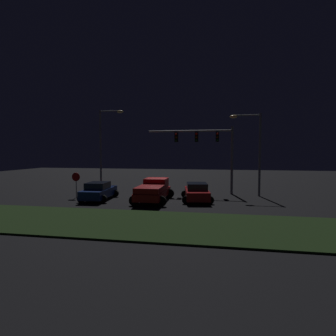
{
  "coord_description": "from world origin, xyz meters",
  "views": [
    {
      "loc": [
        5.03,
        -23.61,
        4.03
      ],
      "look_at": [
        0.62,
        0.37,
        2.61
      ],
      "focal_mm": 29.16,
      "sensor_mm": 36.0,
      "label": 1
    }
  ],
  "objects_px": {
    "stop_sign": "(76,180)",
    "car_sedan": "(99,191)",
    "pickup_truck": "(154,189)",
    "street_lamp_left": "(105,140)",
    "street_lamp_right": "(253,143)",
    "traffic_signal_gantry": "(206,143)",
    "car_sedan_far": "(197,192)"
  },
  "relations": [
    {
      "from": "pickup_truck",
      "to": "stop_sign",
      "type": "relative_size",
      "value": 2.44
    },
    {
      "from": "stop_sign",
      "to": "car_sedan",
      "type": "bearing_deg",
      "value": -14.52
    },
    {
      "from": "traffic_signal_gantry",
      "to": "stop_sign",
      "type": "xyz_separation_m",
      "value": [
        -11.21,
        -4.69,
        -3.34
      ]
    },
    {
      "from": "pickup_truck",
      "to": "stop_sign",
      "type": "distance_m",
      "value": 7.21
    },
    {
      "from": "car_sedan",
      "to": "street_lamp_right",
      "type": "xyz_separation_m",
      "value": [
        13.05,
        4.47,
        4.08
      ]
    },
    {
      "from": "street_lamp_right",
      "to": "stop_sign",
      "type": "distance_m",
      "value": 16.27
    },
    {
      "from": "car_sedan",
      "to": "street_lamp_left",
      "type": "bearing_deg",
      "value": 15.36
    },
    {
      "from": "street_lamp_left",
      "to": "street_lamp_right",
      "type": "bearing_deg",
      "value": -8.46
    },
    {
      "from": "street_lamp_left",
      "to": "stop_sign",
      "type": "height_order",
      "value": "street_lamp_left"
    },
    {
      "from": "car_sedan_far",
      "to": "street_lamp_left",
      "type": "distance_m",
      "value": 12.87
    },
    {
      "from": "pickup_truck",
      "to": "car_sedan",
      "type": "distance_m",
      "value": 4.76
    },
    {
      "from": "street_lamp_left",
      "to": "car_sedan",
      "type": "bearing_deg",
      "value": -71.25
    },
    {
      "from": "traffic_signal_gantry",
      "to": "street_lamp_right",
      "type": "relative_size",
      "value": 1.1
    },
    {
      "from": "pickup_truck",
      "to": "car_sedan",
      "type": "bearing_deg",
      "value": 90.78
    },
    {
      "from": "traffic_signal_gantry",
      "to": "stop_sign",
      "type": "bearing_deg",
      "value": -157.29
    },
    {
      "from": "street_lamp_left",
      "to": "car_sedan_far",
      "type": "bearing_deg",
      "value": -28.91
    },
    {
      "from": "car_sedan",
      "to": "traffic_signal_gantry",
      "type": "distance_m",
      "value": 11.08
    },
    {
      "from": "stop_sign",
      "to": "street_lamp_left",
      "type": "bearing_deg",
      "value": 88.81
    },
    {
      "from": "pickup_truck",
      "to": "stop_sign",
      "type": "bearing_deg",
      "value": 85.2
    },
    {
      "from": "car_sedan",
      "to": "street_lamp_left",
      "type": "relative_size",
      "value": 0.52
    },
    {
      "from": "street_lamp_right",
      "to": "stop_sign",
      "type": "bearing_deg",
      "value": -166.04
    },
    {
      "from": "car_sedan_far",
      "to": "traffic_signal_gantry",
      "type": "xyz_separation_m",
      "value": [
        0.59,
        4.36,
        4.16
      ]
    },
    {
      "from": "traffic_signal_gantry",
      "to": "car_sedan_far",
      "type": "bearing_deg",
      "value": -97.65
    },
    {
      "from": "pickup_truck",
      "to": "street_lamp_right",
      "type": "relative_size",
      "value": 0.72
    },
    {
      "from": "pickup_truck",
      "to": "car_sedan_far",
      "type": "height_order",
      "value": "pickup_truck"
    },
    {
      "from": "car_sedan",
      "to": "street_lamp_right",
      "type": "bearing_deg",
      "value": -74.48
    },
    {
      "from": "pickup_truck",
      "to": "car_sedan",
      "type": "relative_size",
      "value": 1.21
    },
    {
      "from": "car_sedan_far",
      "to": "street_lamp_right",
      "type": "distance_m",
      "value": 7.25
    },
    {
      "from": "car_sedan",
      "to": "street_lamp_right",
      "type": "height_order",
      "value": "street_lamp_right"
    },
    {
      "from": "stop_sign",
      "to": "pickup_truck",
      "type": "bearing_deg",
      "value": -3.86
    },
    {
      "from": "street_lamp_left",
      "to": "stop_sign",
      "type": "bearing_deg",
      "value": -91.19
    },
    {
      "from": "pickup_truck",
      "to": "street_lamp_left",
      "type": "distance_m",
      "value": 10.62
    }
  ]
}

